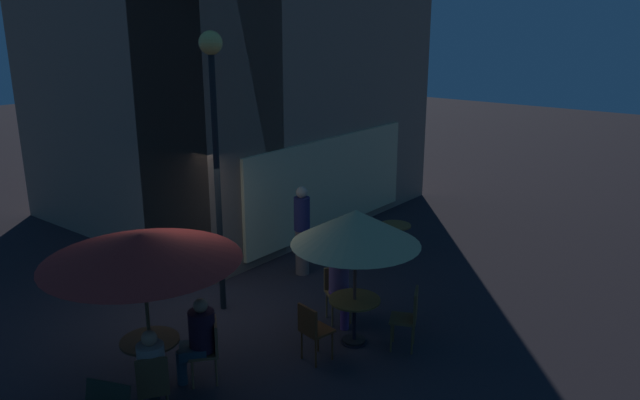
% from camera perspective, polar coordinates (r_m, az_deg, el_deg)
% --- Properties ---
extents(ground_plane, '(60.00, 60.00, 0.00)m').
position_cam_1_polar(ground_plane, '(10.60, -11.13, -10.85)').
color(ground_plane, '#262125').
extents(cafe_building, '(7.95, 7.07, 8.92)m').
position_cam_1_polar(cafe_building, '(14.15, -8.73, 14.82)').
color(cafe_building, '#9C7963').
rests_on(cafe_building, ground).
extents(street_lamp_near_corner, '(0.37, 0.37, 4.66)m').
position_cam_1_polar(street_lamp_near_corner, '(9.89, -9.87, 8.11)').
color(street_lamp_near_corner, black).
rests_on(street_lamp_near_corner, ground).
extents(cafe_table_0, '(0.79, 0.79, 0.74)m').
position_cam_1_polar(cafe_table_0, '(9.49, 3.23, -10.19)').
color(cafe_table_0, black).
rests_on(cafe_table_0, ground).
extents(cafe_table_1, '(0.79, 0.79, 0.72)m').
position_cam_1_polar(cafe_table_1, '(8.72, -15.52, -13.47)').
color(cafe_table_1, black).
rests_on(cafe_table_1, ground).
extents(cafe_table_2, '(0.66, 0.66, 0.76)m').
position_cam_1_polar(cafe_table_2, '(12.78, 6.98, -3.29)').
color(cafe_table_2, black).
rests_on(cafe_table_2, ground).
extents(patio_umbrella_0, '(1.93, 1.93, 2.15)m').
position_cam_1_polar(patio_umbrella_0, '(8.98, 3.36, -2.61)').
color(patio_umbrella_0, black).
rests_on(patio_umbrella_0, ground).
extents(patio_umbrella_1, '(2.55, 2.55, 2.21)m').
position_cam_1_polar(patio_umbrella_1, '(8.10, -16.31, -4.32)').
color(patio_umbrella_1, black).
rests_on(patio_umbrella_1, ground).
extents(cafe_chair_0, '(0.47, 0.47, 0.90)m').
position_cam_1_polar(cafe_chair_0, '(8.99, -0.71, -11.81)').
color(cafe_chair_0, '#5F2F15').
rests_on(cafe_chair_0, ground).
extents(cafe_chair_1, '(0.52, 0.52, 0.97)m').
position_cam_1_polar(cafe_chair_1, '(9.39, 8.35, -10.45)').
color(cafe_chair_1, brown).
rests_on(cafe_chair_1, ground).
extents(cafe_chair_2, '(0.55, 0.55, 0.89)m').
position_cam_1_polar(cafe_chair_2, '(10.20, 1.61, -8.21)').
color(cafe_chair_2, brown).
rests_on(cafe_chair_2, ground).
extents(cafe_chair_3, '(0.53, 0.53, 0.95)m').
position_cam_1_polar(cafe_chair_3, '(8.00, -15.31, -16.22)').
color(cafe_chair_3, '#4E3620').
rests_on(cafe_chair_3, ground).
extents(cafe_chair_4, '(0.56, 0.56, 0.90)m').
position_cam_1_polar(cafe_chair_4, '(8.70, -10.27, -13.22)').
color(cafe_chair_4, brown).
rests_on(cafe_chair_4, ground).
extents(patron_seated_0, '(0.48, 0.52, 1.20)m').
position_cam_1_polar(patron_seated_0, '(10.02, 1.87, -7.86)').
color(patron_seated_0, '#552F6B').
rests_on(patron_seated_0, ground).
extents(patron_seated_1, '(0.49, 0.53, 1.23)m').
position_cam_1_polar(patron_seated_1, '(8.05, -15.42, -14.88)').
color(patron_seated_1, black).
rests_on(patron_seated_1, ground).
extents(patron_seated_2, '(0.54, 0.52, 1.25)m').
position_cam_1_polar(patron_seated_2, '(8.61, -11.27, -12.30)').
color(patron_seated_2, '#213742').
rests_on(patron_seated_2, ground).
extents(patron_standing_3, '(0.31, 0.31, 1.78)m').
position_cam_1_polar(patron_standing_3, '(11.83, -1.69, -2.79)').
color(patron_standing_3, '#816154').
rests_on(patron_standing_3, ground).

